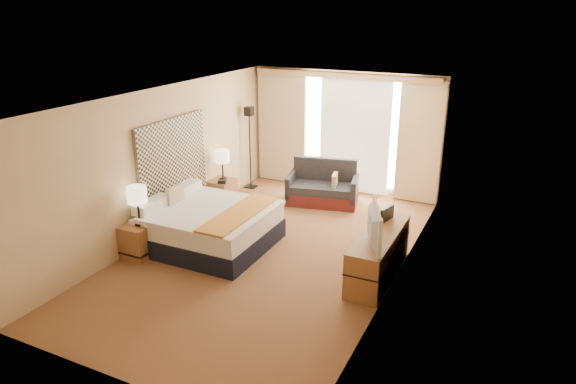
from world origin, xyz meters
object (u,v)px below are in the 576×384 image
at_px(nightstand_right, 222,193).
at_px(loveseat, 323,189).
at_px(floor_lamp, 250,131).
at_px(lamp_left, 137,196).
at_px(bed, 209,226).
at_px(desk_chair, 379,235).
at_px(television, 369,226).
at_px(nightstand_left, 140,240).
at_px(media_dresser, 379,254).
at_px(lamp_right, 222,157).

xyz_separation_m(nightstand_right, loveseat, (1.80, 1.04, 0.02)).
relative_size(floor_lamp, lamp_left, 2.79).
bearing_deg(loveseat, bed, -122.71).
relative_size(nightstand_right, desk_chair, 0.60).
relative_size(loveseat, television, 1.59).
height_order(nightstand_right, lamp_left, lamp_left).
bearing_deg(television, nightstand_left, 78.11).
bearing_deg(media_dresser, desk_chair, 105.30).
relative_size(media_dresser, television, 1.83).
height_order(nightstand_right, desk_chair, desk_chair).
relative_size(bed, floor_lamp, 1.09).
relative_size(nightstand_right, bed, 0.28).
relative_size(nightstand_right, television, 0.56).
bearing_deg(loveseat, media_dresser, -65.34).
bearing_deg(nightstand_left, floor_lamp, 90.46).
height_order(nightstand_left, bed, bed).
bearing_deg(loveseat, desk_chair, -60.69).
bearing_deg(lamp_right, loveseat, 29.09).
height_order(nightstand_left, lamp_left, lamp_left).
distance_m(loveseat, lamp_right, 2.18).
bearing_deg(lamp_left, bed, 47.01).
xyz_separation_m(nightstand_left, lamp_left, (0.04, 0.00, 0.78)).
relative_size(media_dresser, desk_chair, 1.95).
bearing_deg(bed, floor_lamp, 106.14).
bearing_deg(television, lamp_left, 78.16).
height_order(bed, television, television).
height_order(floor_lamp, television, floor_lamp).
bearing_deg(lamp_right, bed, -64.88).
bearing_deg(desk_chair, television, -69.94).
height_order(nightstand_left, desk_chair, desk_chair).
bearing_deg(television, nightstand_right, 41.20).
xyz_separation_m(nightstand_right, media_dresser, (3.70, -1.45, 0.07)).
distance_m(bed, lamp_right, 2.01).
distance_m(lamp_left, lamp_right, 2.54).
height_order(lamp_left, television, television).
bearing_deg(media_dresser, nightstand_left, -164.16).
xyz_separation_m(lamp_right, television, (3.65, -1.92, -0.04)).
relative_size(nightstand_left, desk_chair, 0.60).
distance_m(media_dresser, desk_chair, 0.57).
bearing_deg(media_dresser, bed, -175.62).
height_order(nightstand_right, television, television).
relative_size(bed, lamp_right, 3.23).
height_order(nightstand_right, media_dresser, media_dresser).
distance_m(media_dresser, floor_lamp, 4.69).
bearing_deg(lamp_right, desk_chair, -14.99).
bearing_deg(lamp_right, television, -27.79).
distance_m(loveseat, desk_chair, 2.62).
bearing_deg(loveseat, nightstand_right, -162.59).
relative_size(loveseat, floor_lamp, 0.85).
relative_size(bed, lamp_left, 3.03).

